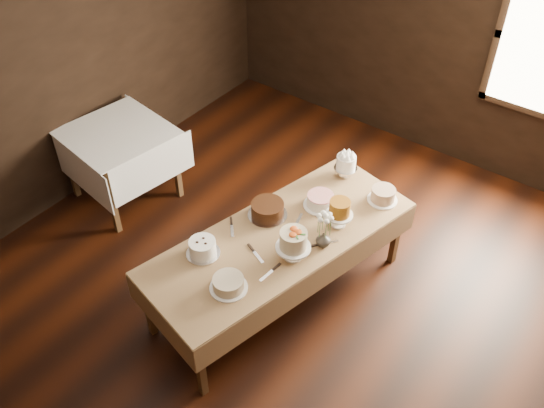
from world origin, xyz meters
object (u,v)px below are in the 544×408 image
at_px(cake_swirl, 203,248).
at_px(cake_server_c, 299,219).
at_px(cake_meringue, 346,167).
at_px(flower_vase, 323,239).
at_px(cake_server_a, 258,257).
at_px(cake_server_b, 267,275).
at_px(cake_chocolate, 268,210).
at_px(cake_server_d, 330,242).
at_px(cake_cream, 228,284).
at_px(cake_server_e, 232,231).
at_px(side_table, 118,140).
at_px(cake_flowers, 293,246).
at_px(cake_caramel, 339,215).
at_px(cake_speckled, 383,195).
at_px(display_table, 280,241).
at_px(cake_lattice, 320,201).

height_order(cake_swirl, cake_server_c, cake_swirl).
height_order(cake_meringue, flower_vase, cake_meringue).
bearing_deg(cake_server_a, cake_server_b, -12.01).
bearing_deg(flower_vase, cake_meringue, 110.53).
relative_size(cake_chocolate, flower_vase, 3.02).
bearing_deg(cake_server_d, cake_meringue, 60.11).
bearing_deg(cake_cream, cake_server_e, 127.25).
xyz_separation_m(side_table, cake_server_a, (2.12, -0.44, 0.01)).
relative_size(cake_swirl, flower_vase, 2.35).
relative_size(cake_chocolate, cake_flowers, 1.33).
xyz_separation_m(cake_caramel, cake_server_c, (-0.30, -0.14, -0.11)).
height_order(cake_speckled, cake_caramel, cake_caramel).
height_order(cake_swirl, cake_server_d, cake_swirl).
xyz_separation_m(display_table, flower_vase, (0.34, 0.13, 0.12)).
height_order(cake_chocolate, cake_server_a, cake_chocolate).
xyz_separation_m(cake_flowers, cake_server_a, (-0.22, -0.16, -0.12)).
relative_size(cake_swirl, cake_cream, 0.91).
relative_size(side_table, flower_vase, 8.73).
relative_size(cake_meringue, cake_server_c, 0.96).
bearing_deg(cake_flowers, cake_meringue, 100.62).
bearing_deg(cake_lattice, side_table, -170.31).
relative_size(cake_cream, cake_server_a, 1.35).
height_order(side_table, cake_server_d, side_table).
bearing_deg(cake_server_a, cake_lattice, 108.57).
relative_size(cake_chocolate, cake_server_d, 1.58).
height_order(display_table, flower_vase, flower_vase).
bearing_deg(cake_flowers, display_table, 149.40).
bearing_deg(cake_server_c, cake_speckled, -51.56).
bearing_deg(cake_server_b, cake_swirl, -73.16).
bearing_deg(cake_cream, cake_server_b, 60.39).
xyz_separation_m(cake_swirl, cake_server_c, (0.38, 0.80, -0.06)).
distance_m(cake_server_b, flower_vase, 0.57).
bearing_deg(cake_server_a, cake_meringue, 112.08).
relative_size(cake_server_c, cake_server_d, 1.00).
relative_size(cake_caramel, cake_server_a, 1.12).
distance_m(cake_lattice, cake_server_b, 0.94).
height_order(display_table, cake_speckled, cake_speckled).
distance_m(cake_meringue, cake_lattice, 0.50).
height_order(display_table, cake_server_b, cake_server_b).
bearing_deg(flower_vase, display_table, -159.19).
distance_m(cake_server_d, flower_vase, 0.09).
bearing_deg(cake_server_b, cake_flowers, 174.62).
distance_m(cake_flowers, cake_server_e, 0.60).
bearing_deg(display_table, flower_vase, 20.81).
height_order(cake_meringue, cake_server_c, cake_meringue).
bearing_deg(cake_caramel, cake_chocolate, -154.35).
bearing_deg(display_table, side_table, 176.02).
bearing_deg(cake_server_c, cake_chocolate, 99.98).
bearing_deg(cake_speckled, cake_chocolate, -132.26).
xyz_separation_m(cake_flowers, cake_swirl, (-0.60, -0.40, -0.06)).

